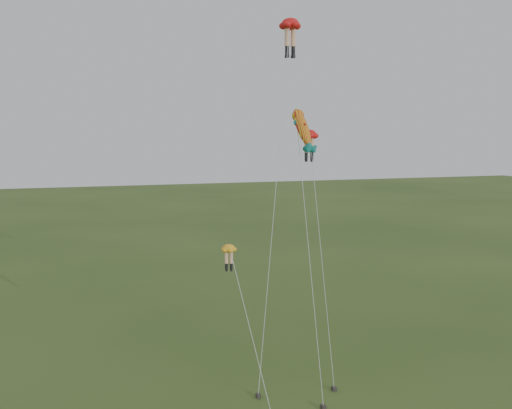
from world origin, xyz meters
name	(u,v)px	position (x,y,z in m)	size (l,w,h in m)	color
ground	(280,395)	(0.00, 0.00, 0.00)	(300.00, 300.00, 0.00)	#2F491A
legs_kite_red_high	(290,30)	(4.33, 9.77, 23.44)	(6.84, 10.90, 24.34)	red
legs_kite_red_mid	(310,141)	(4.21, 5.62, 15.25)	(1.88, 7.29, 16.07)	red
legs_kite_yellow	(231,259)	(-3.18, -0.37, 8.72)	(2.06, 4.66, 9.55)	yellow
fish_kite	(302,128)	(3.53, 5.35, 16.14)	(2.47, 9.47, 17.78)	yellow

